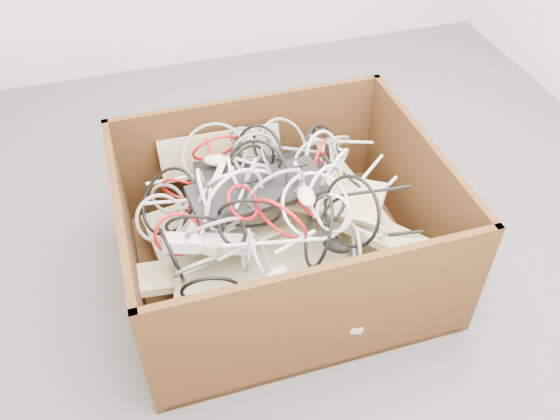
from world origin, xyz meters
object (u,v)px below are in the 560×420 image
object	(u,v)px
power_strip_left	(211,201)
vga_plug	(341,193)
cardboard_box	(278,246)
power_strip_right	(209,244)

from	to	relation	value
power_strip_left	vga_plug	bearing A→B (deg)	-60.36
cardboard_box	vga_plug	size ratio (longest dim) A/B	24.27
cardboard_box	vga_plug	distance (m)	0.31
power_strip_left	vga_plug	distance (m)	0.45
vga_plug	power_strip_left	bearing A→B (deg)	178.73
power_strip_left	vga_plug	xyz separation A→B (m)	(0.45, -0.06, -0.03)
cardboard_box	power_strip_left	distance (m)	0.33
cardboard_box	power_strip_right	distance (m)	0.36
cardboard_box	power_strip_right	bearing A→B (deg)	-155.65
power_strip_left	power_strip_right	distance (m)	0.18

